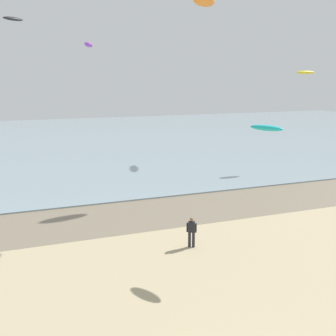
{
  "coord_description": "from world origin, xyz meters",
  "views": [
    {
      "loc": [
        -7.32,
        -7.95,
        9.18
      ],
      "look_at": [
        -0.27,
        10.02,
        5.12
      ],
      "focal_mm": 45.6,
      "sensor_mm": 36.0,
      "label": 1
    }
  ],
  "objects_px": {
    "kite_aloft_1": "(204,1)",
    "kite_aloft_9": "(306,72)",
    "kite_aloft_6": "(13,19)",
    "kite_aloft_2": "(88,45)",
    "kite_aloft_11": "(266,128)",
    "person_by_waterline": "(192,231)"
  },
  "relations": [
    {
      "from": "kite_aloft_1",
      "to": "kite_aloft_11",
      "type": "xyz_separation_m",
      "value": [
        -0.13,
        -7.42,
        -7.04
      ]
    },
    {
      "from": "kite_aloft_1",
      "to": "kite_aloft_9",
      "type": "distance_m",
      "value": 20.78
    },
    {
      "from": "person_by_waterline",
      "to": "kite_aloft_9",
      "type": "bearing_deg",
      "value": 38.66
    },
    {
      "from": "kite_aloft_2",
      "to": "person_by_waterline",
      "type": "bearing_deg",
      "value": 8.85
    },
    {
      "from": "kite_aloft_2",
      "to": "kite_aloft_6",
      "type": "xyz_separation_m",
      "value": [
        -8.63,
        -11.78,
        1.05
      ]
    },
    {
      "from": "person_by_waterline",
      "to": "kite_aloft_11",
      "type": "bearing_deg",
      "value": -45.3
    },
    {
      "from": "kite_aloft_1",
      "to": "kite_aloft_2",
      "type": "relative_size",
      "value": 0.99
    },
    {
      "from": "kite_aloft_6",
      "to": "kite_aloft_11",
      "type": "bearing_deg",
      "value": -99.68
    },
    {
      "from": "person_by_waterline",
      "to": "kite_aloft_6",
      "type": "bearing_deg",
      "value": 111.6
    },
    {
      "from": "person_by_waterline",
      "to": "kite_aloft_9",
      "type": "relative_size",
      "value": 0.77
    },
    {
      "from": "kite_aloft_6",
      "to": "kite_aloft_9",
      "type": "bearing_deg",
      "value": -42.41
    },
    {
      "from": "kite_aloft_9",
      "to": "kite_aloft_1",
      "type": "bearing_deg",
      "value": -147.03
    },
    {
      "from": "kite_aloft_1",
      "to": "kite_aloft_11",
      "type": "bearing_deg",
      "value": 44.18
    },
    {
      "from": "person_by_waterline",
      "to": "kite_aloft_2",
      "type": "distance_m",
      "value": 33.64
    },
    {
      "from": "kite_aloft_2",
      "to": "kite_aloft_6",
      "type": "relative_size",
      "value": 1.56
    },
    {
      "from": "person_by_waterline",
      "to": "kite_aloft_1",
      "type": "height_order",
      "value": "kite_aloft_1"
    },
    {
      "from": "person_by_waterline",
      "to": "kite_aloft_1",
      "type": "relative_size",
      "value": 0.56
    },
    {
      "from": "kite_aloft_11",
      "to": "kite_aloft_1",
      "type": "bearing_deg",
      "value": 155.52
    },
    {
      "from": "kite_aloft_1",
      "to": "kite_aloft_9",
      "type": "xyz_separation_m",
      "value": [
        17.03,
        11.19,
        -4.07
      ]
    },
    {
      "from": "kite_aloft_6",
      "to": "kite_aloft_2",
      "type": "bearing_deg",
      "value": 19.01
    },
    {
      "from": "kite_aloft_6",
      "to": "kite_aloft_9",
      "type": "height_order",
      "value": "kite_aloft_6"
    },
    {
      "from": "kite_aloft_2",
      "to": "kite_aloft_9",
      "type": "relative_size",
      "value": 1.38
    }
  ]
}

